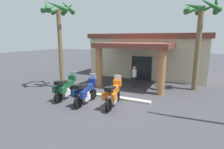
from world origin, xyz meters
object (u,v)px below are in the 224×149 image
motel_building (150,54)px  pedestrian (134,75)px  palm_tree_near_portico (200,23)px  motorcycle_green (66,88)px  motorcycle_orange (113,94)px  motorcycle_blue (86,92)px  palm_tree_roadside (59,21)px

motel_building → pedestrian: motel_building is taller
pedestrian → palm_tree_near_portico: 5.73m
palm_tree_near_portico → motorcycle_green: bearing=-141.6°
motel_building → motorcycle_orange: motel_building is taller
motorcycle_blue → palm_tree_near_portico: (5.50, 5.80, 3.98)m
motorcycle_green → palm_tree_near_portico: bearing=-56.8°
motel_building → palm_tree_near_portico: (4.43, -4.55, 2.59)m
motorcycle_blue → pedestrian: pedestrian is taller
motorcycle_blue → motorcycle_orange: 1.61m
motorcycle_orange → palm_tree_roadside: bearing=63.3°
palm_tree_near_portico → palm_tree_roadside: bearing=-158.0°
motorcycle_blue → palm_tree_near_portico: palm_tree_near_portico is taller
pedestrian → palm_tree_roadside: size_ratio=0.25×
palm_tree_roadside → motel_building: bearing=60.7°
motel_building → palm_tree_near_portico: 6.86m
motel_building → palm_tree_roadside: 9.81m
motorcycle_blue → palm_tree_roadside: bearing=57.6°
motorcycle_orange → palm_tree_roadside: size_ratio=0.35×
motorcycle_orange → palm_tree_roadside: 6.86m
pedestrian → palm_tree_near_portico: (4.15, 1.26, 3.75)m
motorcycle_blue → motorcycle_orange: (1.58, 0.30, 0.00)m
motorcycle_blue → palm_tree_roadside: (-3.54, 2.15, 4.18)m
motorcycle_green → motorcycle_orange: same height
palm_tree_roadside → palm_tree_near_portico: (9.04, 3.65, -0.19)m
motel_building → palm_tree_roadside: bearing=-120.3°
palm_tree_near_portico → motorcycle_blue: bearing=-133.5°
motorcycle_green → palm_tree_roadside: bearing=39.6°
motel_building → motorcycle_green: 10.60m
motorcycle_blue → motorcycle_orange: size_ratio=1.00×
motorcycle_orange → motel_building: bearing=-3.9°
motel_building → motorcycle_green: (-2.65, -10.17, -1.39)m
palm_tree_roadside → palm_tree_near_portico: size_ratio=0.99×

